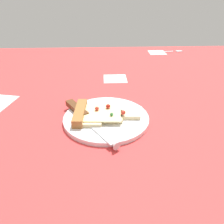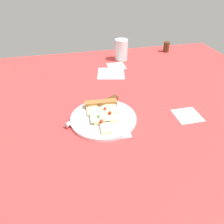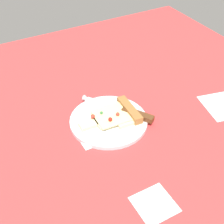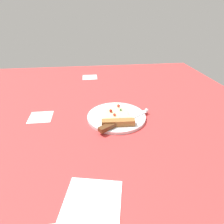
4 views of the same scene
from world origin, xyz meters
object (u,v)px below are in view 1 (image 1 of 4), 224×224
knife (85,116)px  fork (171,51)px  pizza_slice (97,114)px  plate (106,118)px

knife → fork: 82.66cm
pizza_slice → fork: bearing=152.7°
plate → knife: knife is taller
pizza_slice → knife: size_ratio=0.83×
pizza_slice → fork: (69.30, -40.51, -1.57)cm
plate → fork: plate is taller
pizza_slice → fork: pizza_slice is taller
fork → knife: bearing=-38.6°
knife → fork: bearing=-154.4°
plate → pizza_slice: size_ratio=1.30×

